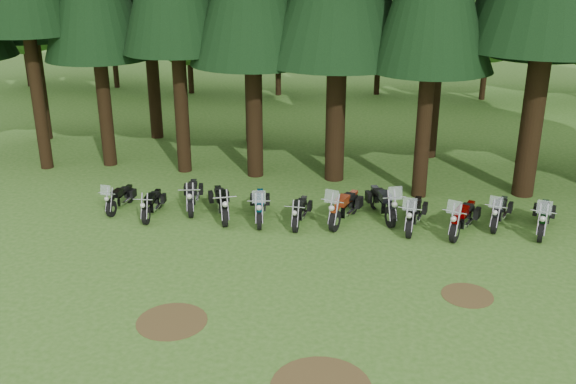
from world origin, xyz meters
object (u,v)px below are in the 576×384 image
motorcycle_3 (221,204)px  motorcycle_4 (260,206)px  motorcycle_6 (344,208)px  motorcycle_9 (463,219)px  motorcycle_0 (120,198)px  motorcycle_1 (152,205)px  motorcycle_8 (414,214)px  motorcycle_2 (192,196)px  motorcycle_7 (383,204)px  motorcycle_11 (543,218)px  motorcycle_10 (499,212)px  motorcycle_5 (300,212)px

motorcycle_3 → motorcycle_4: motorcycle_4 is taller
motorcycle_3 → motorcycle_6: bearing=-19.0°
motorcycle_3 → motorcycle_4: 1.38m
motorcycle_4 → motorcycle_9: size_ratio=1.01×
motorcycle_0 → motorcycle_4: motorcycle_4 is taller
motorcycle_1 → motorcycle_9: size_ratio=0.88×
motorcycle_8 → motorcycle_2: bearing=-173.6°
motorcycle_7 → motorcycle_9: size_ratio=1.03×
motorcycle_4 → motorcycle_11: 9.45m
motorcycle_2 → motorcycle_10: (10.72, 0.17, -0.02)m
motorcycle_7 → motorcycle_8: (1.05, -0.77, -0.02)m
motorcycle_2 → motorcycle_6: size_ratio=0.94×
motorcycle_2 → motorcycle_4: (2.61, -0.65, 0.02)m
motorcycle_4 → motorcycle_10: motorcycle_4 is taller
motorcycle_10 → motorcycle_4: bearing=-156.0°
motorcycle_1 → motorcycle_2: motorcycle_2 is taller
motorcycle_7 → motorcycle_5: bearing=179.6°
motorcycle_1 → motorcycle_4: 3.81m
motorcycle_4 → motorcycle_11: (9.44, 0.43, 0.01)m
motorcycle_11 → motorcycle_6: bearing=-163.6°
motorcycle_1 → motorcycle_8: size_ratio=0.87×
motorcycle_9 → motorcycle_10: bearing=55.9°
motorcycle_2 → motorcycle_4: motorcycle_4 is taller
motorcycle_2 → motorcycle_9: size_ratio=0.98×
motorcycle_7 → motorcycle_10: bearing=-20.5°
motorcycle_9 → motorcycle_11: (2.63, 0.49, -0.00)m
motorcycle_7 → motorcycle_3: bearing=168.6°
motorcycle_3 → motorcycle_8: motorcycle_8 is taller
motorcycle_8 → motorcycle_9: (1.58, -0.15, 0.01)m
motorcycle_5 → motorcycle_10: (6.69, 0.93, 0.04)m
motorcycle_11 → motorcycle_7: bearing=-169.9°
motorcycle_9 → motorcycle_2: bearing=-162.4°
motorcycle_8 → motorcycle_9: motorcycle_9 is taller
motorcycle_1 → motorcycle_10: bearing=1.6°
motorcycle_6 → motorcycle_8: (2.34, -0.16, -0.02)m
motorcycle_5 → motorcycle_9: size_ratio=0.88×
motorcycle_10 → motorcycle_1: bearing=-156.6°
motorcycle_1 → motorcycle_4: motorcycle_4 is taller
motorcycle_0 → motorcycle_4: size_ratio=0.84×
motorcycle_10 → motorcycle_11: (1.33, -0.39, 0.04)m
motorcycle_10 → motorcycle_6: bearing=-155.6°
motorcycle_3 → motorcycle_11: bearing=-19.7°
motorcycle_5 → motorcycle_11: size_ratio=0.86×
motorcycle_7 → motorcycle_9: motorcycle_7 is taller
motorcycle_4 → motorcycle_7: 4.28m
motorcycle_4 → motorcycle_8: size_ratio=1.00×
motorcycle_7 → motorcycle_11: size_ratio=1.01×
motorcycle_0 → motorcycle_6: 8.05m
motorcycle_8 → motorcycle_9: 1.59m
motorcycle_0 → motorcycle_3: motorcycle_0 is taller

